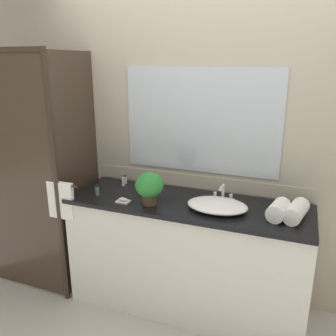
# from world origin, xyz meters

# --- Properties ---
(ground_plane) EXTENTS (8.00, 8.00, 0.00)m
(ground_plane) POSITION_xyz_m (0.00, 0.00, 0.00)
(ground_plane) COLOR #B7B2A8
(wall_back_with_mirror) EXTENTS (4.40, 0.06, 2.60)m
(wall_back_with_mirror) POSITION_xyz_m (0.00, 0.34, 1.30)
(wall_back_with_mirror) COLOR #B2A893
(wall_back_with_mirror) RESTS_ON ground_plane
(vanity_cabinet) EXTENTS (1.80, 0.58, 0.90)m
(vanity_cabinet) POSITION_xyz_m (0.00, 0.01, 0.45)
(vanity_cabinet) COLOR silver
(vanity_cabinet) RESTS_ON ground_plane
(shower_enclosure) EXTENTS (1.20, 0.59, 2.00)m
(shower_enclosure) POSITION_xyz_m (-1.28, -0.19, 1.02)
(shower_enclosure) COLOR #2D2319
(shower_enclosure) RESTS_ON ground_plane
(sink_basin) EXTENTS (0.43, 0.31, 0.06)m
(sink_basin) POSITION_xyz_m (0.24, -0.05, 0.93)
(sink_basin) COLOR white
(sink_basin) RESTS_ON vanity_cabinet
(faucet) EXTENTS (0.17, 0.13, 0.13)m
(faucet) POSITION_xyz_m (0.24, 0.12, 0.94)
(faucet) COLOR silver
(faucet) RESTS_ON vanity_cabinet
(potted_plant) EXTENTS (0.21, 0.21, 0.24)m
(potted_plant) POSITION_xyz_m (-0.25, -0.13, 1.04)
(potted_plant) COLOR #473828
(potted_plant) RESTS_ON vanity_cabinet
(soap_dish) EXTENTS (0.10, 0.07, 0.04)m
(soap_dish) POSITION_xyz_m (-0.44, -0.17, 0.91)
(soap_dish) COLOR silver
(soap_dish) RESTS_ON vanity_cabinet
(amenity_bottle_lotion) EXTENTS (0.02, 0.02, 0.09)m
(amenity_bottle_lotion) POSITION_xyz_m (-0.61, 0.15, 0.95)
(amenity_bottle_lotion) COLOR silver
(amenity_bottle_lotion) RESTS_ON vanity_cabinet
(amenity_bottle_shampoo) EXTENTS (0.03, 0.03, 0.07)m
(amenity_bottle_shampoo) POSITION_xyz_m (-0.62, 0.21, 0.93)
(amenity_bottle_shampoo) COLOR silver
(amenity_bottle_shampoo) RESTS_ON vanity_cabinet
(amenity_bottle_body_wash) EXTENTS (0.03, 0.03, 0.09)m
(amenity_bottle_body_wash) POSITION_xyz_m (-0.69, -0.11, 0.94)
(amenity_bottle_body_wash) COLOR #4C7056
(amenity_bottle_body_wash) RESTS_ON vanity_cabinet
(rolled_towel_near_edge) EXTENTS (0.17, 0.28, 0.12)m
(rolled_towel_near_edge) POSITION_xyz_m (0.76, -0.02, 0.96)
(rolled_towel_near_edge) COLOR white
(rolled_towel_near_edge) RESTS_ON vanity_cabinet
(rolled_towel_middle) EXTENTS (0.16, 0.22, 0.12)m
(rolled_towel_middle) POSITION_xyz_m (0.65, -0.04, 0.96)
(rolled_towel_middle) COLOR white
(rolled_towel_middle) RESTS_ON vanity_cabinet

